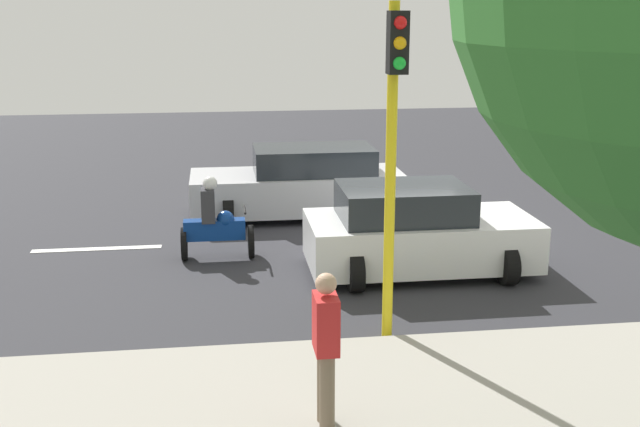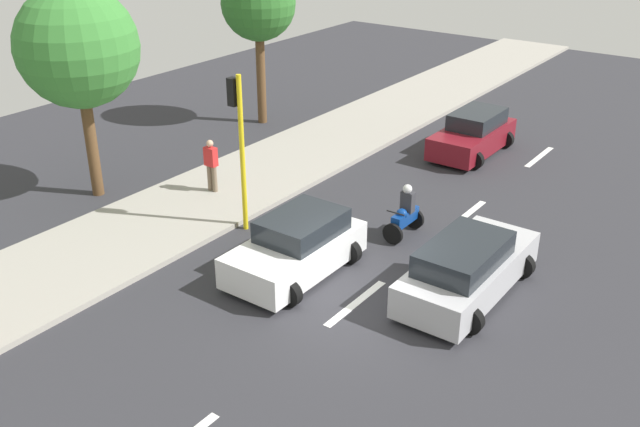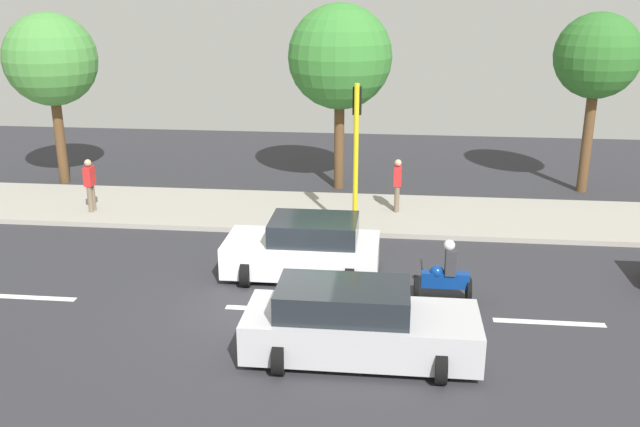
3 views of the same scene
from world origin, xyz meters
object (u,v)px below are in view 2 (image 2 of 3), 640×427
Objects in this scene: motorcycle at (405,215)px; traffic_light_corner at (239,131)px; pedestrian_near_signal at (211,164)px; car_maroon at (473,134)px; street_tree_north at (258,4)px; street_tree_center at (78,48)px; car_white at (297,247)px; car_silver at (467,269)px.

motorcycle is 0.34× the size of traffic_light_corner.
traffic_light_corner is at bearing 152.92° from pedestrian_near_signal.
car_maroon is 2.36× the size of pedestrian_near_signal.
traffic_light_corner is 9.87m from street_tree_north.
traffic_light_corner reaches higher than motorcycle.
pedestrian_near_signal is (5.01, 8.31, 0.35)m from car_maroon.
street_tree_center reaches higher than street_tree_north.
traffic_light_corner is at bearing 126.90° from street_tree_north.
street_tree_center is (8.14, -0.19, 3.95)m from car_white.
car_maroon and car_white have the same top height.
car_silver is at bearing 175.34° from pedestrian_near_signal.
car_white is at bearing 178.70° from street_tree_center.
pedestrian_near_signal is at bearing -27.08° from traffic_light_corner.
pedestrian_near_signal is at bearing -24.01° from car_white.
car_white is 0.59× the size of street_tree_center.
car_white is at bearing 158.67° from traffic_light_corner.
pedestrian_near_signal is at bearing 118.03° from street_tree_north.
street_tree_north is at bearing -45.74° from car_white.
motorcycle is at bearing 150.94° from street_tree_north.
motorcycle is 0.91× the size of pedestrian_near_signal.
car_maroon is 0.61× the size of street_tree_center.
street_tree_north is 0.96× the size of street_tree_center.
car_maroon is 13.72m from street_tree_center.
street_tree_center reaches higher than car_silver.
car_white is 2.51× the size of motorcycle.
street_tree_north is (5.83, -7.76, 1.77)m from traffic_light_corner.
traffic_light_corner is (2.67, 9.50, 2.22)m from car_maroon.
traffic_light_corner is (3.98, 2.31, 2.29)m from motorcycle.
car_white is at bearing 70.83° from motorcycle.
car_white is at bearing 134.26° from street_tree_north.
car_silver is 2.99× the size of motorcycle.
traffic_light_corner reaches higher than car_silver.
pedestrian_near_signal is at bearing 10.05° from motorcycle.
pedestrian_near_signal reaches higher than car_white.
traffic_light_corner is 0.69× the size of street_tree_center.
car_maroon is at bearing -168.44° from street_tree_north.
motorcycle is at bearing -149.89° from traffic_light_corner.
car_silver is 9.13m from pedestrian_near_signal.
car_white is 9.05m from street_tree_center.
motorcycle is 0.25× the size of street_tree_north.
car_white is 12.99m from street_tree_north.
motorcycle is (-1.31, 7.19, -0.07)m from car_maroon.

